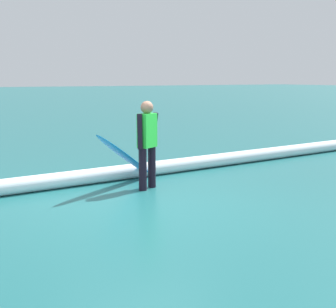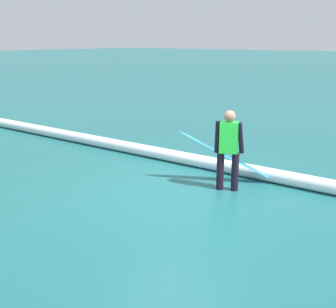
{
  "view_description": "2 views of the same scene",
  "coord_description": "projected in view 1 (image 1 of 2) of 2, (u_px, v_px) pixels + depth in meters",
  "views": [
    {
      "loc": [
        3.36,
        6.4,
        1.93
      ],
      "look_at": [
        -0.07,
        0.7,
        0.87
      ],
      "focal_mm": 51.68,
      "sensor_mm": 36.0,
      "label": 1
    },
    {
      "loc": [
        -4.5,
        5.6,
        2.79
      ],
      "look_at": [
        -0.35,
        0.59,
        0.98
      ],
      "focal_mm": 44.28,
      "sensor_mm": 36.0,
      "label": 2
    }
  ],
  "objects": [
    {
      "name": "surfer",
      "position": [
        147.0,
        140.0,
        8.35
      ],
      "size": [
        0.47,
        0.38,
        1.54
      ],
      "rotation": [
        0.0,
        0.0,
        3.61
      ],
      "color": "black",
      "rests_on": "ground_plane"
    },
    {
      "name": "ground_plane",
      "position": [
        141.0,
        204.0,
        7.43
      ],
      "size": [
        194.76,
        194.76,
        0.0
      ],
      "primitive_type": "plane",
      "color": "#1A5A5C"
    },
    {
      "name": "surfboard",
      "position": [
        127.0,
        157.0,
        8.64
      ],
      "size": [
        1.78,
        1.38,
        1.07
      ],
      "color": "#268CE5",
      "rests_on": "ground_plane"
    },
    {
      "name": "wave_crest_foreground",
      "position": [
        11.0,
        186.0,
        8.02
      ],
      "size": [
        21.79,
        1.73,
        0.28
      ],
      "primitive_type": "cylinder",
      "rotation": [
        0.0,
        1.57,
        0.07
      ],
      "color": "white",
      "rests_on": "ground_plane"
    }
  ]
}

